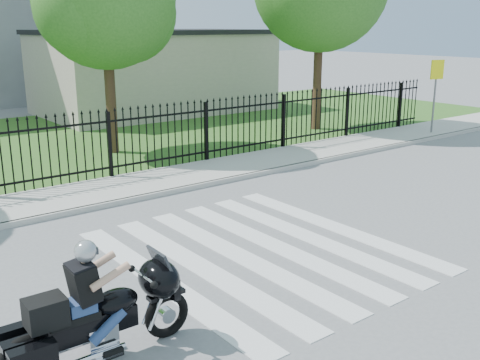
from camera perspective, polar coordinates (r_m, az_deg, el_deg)
ground at (r=10.14m, az=1.90°, el=-7.23°), size 120.00×120.00×0.00m
crosswalk at (r=10.14m, az=1.90°, el=-7.20°), size 5.00×5.50×0.01m
sidewalk at (r=14.11m, az=-11.17°, el=-0.66°), size 40.00×2.00×0.12m
curb at (r=13.26m, az=-9.20°, el=-1.61°), size 40.00×0.12×0.12m
grass_strip at (r=20.47m, az=-20.11°, el=3.55°), size 40.00×12.00×0.02m
iron_fence at (r=14.79m, az=-13.10°, el=3.34°), size 26.00×0.04×1.80m
building_low at (r=26.66m, az=-8.67°, el=10.67°), size 10.00×6.00×3.50m
building_low_roof at (r=26.57m, az=-8.84°, el=14.65°), size 10.20×6.20×0.20m
motorcycle_rider at (r=6.99m, az=-14.58°, el=-12.86°), size 2.42×0.72×1.60m
traffic_sign at (r=21.51m, az=19.31°, el=9.47°), size 0.56×0.18×2.60m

